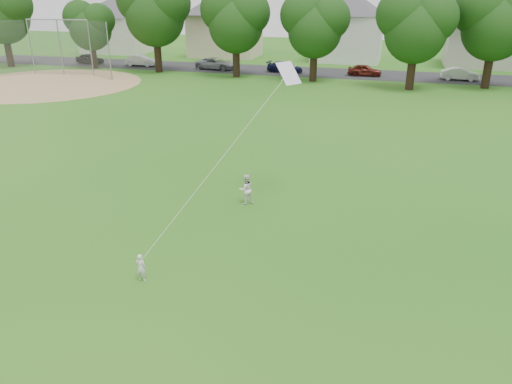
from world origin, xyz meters
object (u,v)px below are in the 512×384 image
(older_boy, at_px, (246,189))
(baseball_backstop, at_px, (57,48))
(kite, at_px, (224,156))
(toddler, at_px, (141,267))

(older_boy, distance_m, baseball_backstop, 38.99)
(baseball_backstop, bearing_deg, kite, -46.03)
(kite, bearing_deg, older_boy, 90.41)
(baseball_backstop, bearing_deg, older_boy, -43.23)
(toddler, height_order, baseball_backstop, baseball_backstop)
(older_boy, relative_size, baseball_backstop, 0.11)
(kite, bearing_deg, baseball_backstop, 133.97)
(toddler, xyz_separation_m, baseball_backstop, (-26.92, 33.40, 2.30))
(older_boy, bearing_deg, kite, 52.45)
(older_boy, xyz_separation_m, kite, (0.02, -2.75, 2.40))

